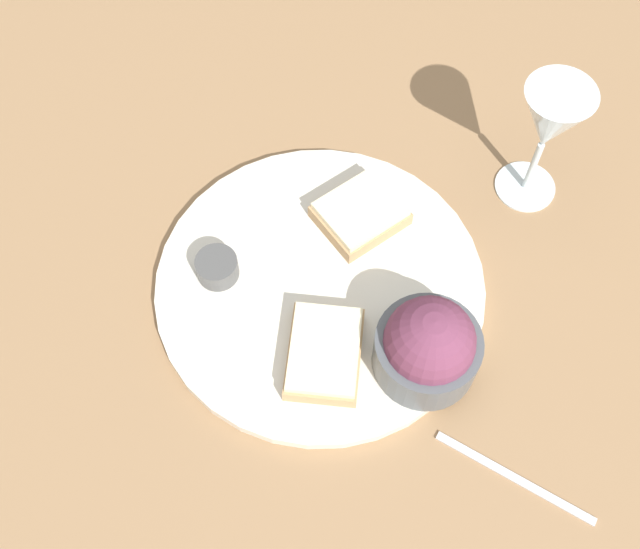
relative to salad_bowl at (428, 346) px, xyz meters
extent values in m
plane|color=#93704C|center=(0.06, 0.13, -0.05)|extent=(4.00, 4.00, 0.00)
cylinder|color=silver|center=(0.06, 0.13, -0.05)|extent=(0.35, 0.35, 0.01)
cylinder|color=#4C5156|center=(0.00, 0.00, -0.01)|extent=(0.11, 0.11, 0.05)
sphere|color=#6B334C|center=(0.00, 0.00, 0.01)|extent=(0.09, 0.09, 0.09)
cylinder|color=#4C4C4C|center=(0.04, 0.23, -0.03)|extent=(0.05, 0.05, 0.03)
cylinder|color=#D14C38|center=(0.04, 0.23, -0.02)|extent=(0.04, 0.04, 0.01)
cube|color=tan|center=(-0.02, 0.10, -0.03)|extent=(0.11, 0.09, 0.02)
cube|color=beige|center=(-0.02, 0.10, -0.02)|extent=(0.10, 0.08, 0.01)
cube|color=tan|center=(0.15, 0.10, -0.03)|extent=(0.12, 0.11, 0.02)
cube|color=beige|center=(0.15, 0.10, -0.02)|extent=(0.11, 0.11, 0.01)
cylinder|color=silver|center=(0.25, -0.07, -0.05)|extent=(0.07, 0.07, 0.01)
cylinder|color=silver|center=(0.25, -0.07, -0.01)|extent=(0.01, 0.01, 0.08)
cone|color=silver|center=(0.25, -0.07, 0.07)|extent=(0.07, 0.07, 0.08)
cube|color=silver|center=(-0.09, -0.11, -0.05)|extent=(0.05, 0.16, 0.01)
camera|label=1|loc=(-0.32, 0.02, 0.72)|focal=45.00mm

